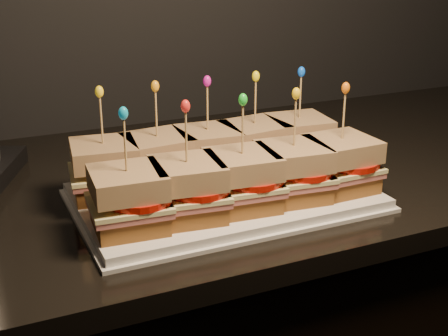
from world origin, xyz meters
name	(u,v)px	position (x,y,z in m)	size (l,w,h in m)	color
granite_slab	(208,180)	(0.01, 1.68, 0.88)	(2.69, 0.66, 0.03)	black
platter	(224,197)	(-0.02, 1.55, 0.91)	(0.42, 0.26, 0.02)	white
platter_rim	(224,201)	(-0.02, 1.55, 0.90)	(0.44, 0.27, 0.01)	white
sandwich_0_bread_bot	(106,187)	(-0.18, 1.61, 0.93)	(0.09, 0.09, 0.02)	brown
sandwich_0_ham	(105,176)	(-0.18, 1.61, 0.94)	(0.10, 0.09, 0.01)	#BA5D5D
sandwich_0_cheese	(105,172)	(-0.18, 1.61, 0.95)	(0.10, 0.10, 0.01)	#F3EA9C
sandwich_0_tomato	(114,167)	(-0.17, 1.60, 0.96)	(0.09, 0.09, 0.01)	#BB1509
sandwich_0_bread_top	(104,154)	(-0.18, 1.61, 0.98)	(0.09, 0.09, 0.03)	#602A0F
sandwich_0_pick	(102,123)	(-0.18, 1.61, 1.02)	(0.00, 0.00, 0.09)	tan
sandwich_0_frill	(99,92)	(-0.18, 1.61, 1.07)	(0.01, 0.01, 0.02)	yellow
sandwich_1_bread_bot	(159,178)	(-0.10, 1.61, 0.93)	(0.09, 0.09, 0.02)	brown
sandwich_1_ham	(158,168)	(-0.10, 1.61, 0.94)	(0.10, 0.09, 0.01)	#BA5D5D
sandwich_1_cheese	(158,164)	(-0.10, 1.61, 0.95)	(0.10, 0.10, 0.01)	#F3EA9C
sandwich_1_tomato	(167,159)	(-0.09, 1.60, 0.96)	(0.09, 0.09, 0.01)	#BB1509
sandwich_1_bread_top	(157,146)	(-0.10, 1.61, 0.98)	(0.09, 0.09, 0.03)	#602A0F
sandwich_1_pick	(156,117)	(-0.10, 1.61, 1.02)	(0.00, 0.00, 0.09)	tan
sandwich_1_frill	(155,86)	(-0.10, 1.61, 1.07)	(0.01, 0.01, 0.02)	orange
sandwich_2_bread_bot	(208,170)	(-0.02, 1.61, 0.93)	(0.09, 0.09, 0.02)	brown
sandwich_2_ham	(208,160)	(-0.02, 1.61, 0.94)	(0.10, 0.09, 0.01)	#BA5D5D
sandwich_2_cheese	(208,156)	(-0.02, 1.61, 0.95)	(0.10, 0.10, 0.01)	#F3EA9C
sandwich_2_tomato	(217,152)	(-0.01, 1.60, 0.96)	(0.09, 0.09, 0.01)	#BB1509
sandwich_2_bread_top	(208,139)	(-0.02, 1.61, 0.98)	(0.09, 0.09, 0.03)	#602A0F
sandwich_2_pick	(207,110)	(-0.02, 1.61, 1.02)	(0.00, 0.00, 0.09)	tan
sandwich_2_frill	(207,81)	(-0.02, 1.61, 1.07)	(0.01, 0.01, 0.02)	#D01596
sandwich_3_bread_bot	(254,163)	(0.06, 1.61, 0.93)	(0.09, 0.09, 0.02)	brown
sandwich_3_ham	(254,153)	(0.06, 1.61, 0.94)	(0.10, 0.09, 0.01)	#BA5D5D
sandwich_3_cheese	(255,149)	(0.06, 1.61, 0.95)	(0.10, 0.10, 0.01)	#F3EA9C
sandwich_3_tomato	(263,145)	(0.07, 1.60, 0.96)	(0.09, 0.09, 0.01)	#BB1509
sandwich_3_bread_top	(255,133)	(0.06, 1.61, 0.98)	(0.09, 0.09, 0.03)	#602A0F
sandwich_3_pick	(255,105)	(0.06, 1.61, 1.02)	(0.00, 0.00, 0.09)	tan
sandwich_3_frill	(256,76)	(0.06, 1.61, 1.07)	(0.01, 0.01, 0.02)	yellow
sandwich_4_bread_bot	(298,156)	(0.14, 1.61, 0.93)	(0.09, 0.09, 0.02)	brown
sandwich_4_ham	(298,147)	(0.14, 1.61, 0.94)	(0.10, 0.09, 0.01)	#BA5D5D
sandwich_4_cheese	(298,143)	(0.14, 1.61, 0.95)	(0.10, 0.10, 0.01)	#F3EA9C
sandwich_4_tomato	(307,139)	(0.15, 1.60, 0.96)	(0.09, 0.09, 0.01)	#BB1509
sandwich_4_bread_top	(299,127)	(0.14, 1.61, 0.98)	(0.09, 0.09, 0.03)	#602A0F
sandwich_4_pick	(300,100)	(0.14, 1.61, 1.02)	(0.00, 0.00, 0.09)	tan
sandwich_4_frill	(301,72)	(0.14, 1.61, 1.07)	(0.01, 0.01, 0.02)	blue
sandwich_5_bread_bot	(129,219)	(-0.18, 1.49, 0.93)	(0.09, 0.09, 0.02)	brown
sandwich_5_ham	(129,207)	(-0.18, 1.49, 0.94)	(0.10, 0.09, 0.01)	#BA5D5D
sandwich_5_cheese	(128,202)	(-0.18, 1.49, 0.95)	(0.10, 0.10, 0.01)	#F3EA9C
sandwich_5_tomato	(139,197)	(-0.17, 1.48, 0.96)	(0.09, 0.09, 0.01)	#BB1509
sandwich_5_bread_top	(127,182)	(-0.18, 1.49, 0.98)	(0.09, 0.09, 0.03)	#602A0F
sandwich_5_pick	(125,148)	(-0.18, 1.49, 1.02)	(0.00, 0.00, 0.09)	tan
sandwich_5_frill	(123,113)	(-0.18, 1.49, 1.07)	(0.01, 0.01, 0.02)	#1090B2
sandwich_6_bread_bot	(188,208)	(-0.10, 1.49, 0.93)	(0.09, 0.09, 0.02)	brown
sandwich_6_ham	(188,197)	(-0.10, 1.49, 0.94)	(0.10, 0.09, 0.01)	#BA5D5D
sandwich_6_cheese	(187,192)	(-0.10, 1.49, 0.95)	(0.10, 0.10, 0.01)	#F3EA9C
sandwich_6_tomato	(197,187)	(-0.09, 1.48, 0.96)	(0.09, 0.09, 0.01)	#BB1509
sandwich_6_bread_top	(187,173)	(-0.10, 1.49, 0.98)	(0.09, 0.09, 0.03)	#602A0F
sandwich_6_pick	(186,140)	(-0.10, 1.49, 1.02)	(0.00, 0.00, 0.09)	tan
sandwich_6_frill	(185,106)	(-0.10, 1.49, 1.07)	(0.01, 0.01, 0.02)	red
sandwich_7_bread_bot	(242,198)	(-0.02, 1.49, 0.93)	(0.09, 0.09, 0.02)	brown
sandwich_7_ham	(242,188)	(-0.02, 1.49, 0.94)	(0.10, 0.09, 0.01)	#BA5D5D
sandwich_7_cheese	(242,183)	(-0.02, 1.49, 0.95)	(0.10, 0.10, 0.01)	#F3EA9C
sandwich_7_tomato	(252,178)	(-0.01, 1.48, 0.96)	(0.09, 0.09, 0.01)	#BB1509
sandwich_7_bread_top	(242,164)	(-0.02, 1.49, 0.98)	(0.09, 0.09, 0.03)	#602A0F
sandwich_7_pick	(243,132)	(-0.02, 1.49, 1.02)	(0.00, 0.00, 0.09)	tan
sandwich_7_frill	(243,100)	(-0.02, 1.49, 1.07)	(0.01, 0.01, 0.02)	green
sandwich_8_bread_bot	(292,189)	(0.06, 1.49, 0.93)	(0.09, 0.09, 0.02)	brown
sandwich_8_ham	(293,179)	(0.06, 1.49, 0.94)	(0.10, 0.09, 0.01)	#BA5D5D
sandwich_8_cheese	(293,174)	(0.06, 1.49, 0.95)	(0.10, 0.10, 0.01)	#F3EA9C
sandwich_8_tomato	(303,169)	(0.07, 1.48, 0.96)	(0.09, 0.09, 0.01)	#BB1509
sandwich_8_bread_top	(294,156)	(0.06, 1.49, 0.98)	(0.09, 0.09, 0.03)	#602A0F
sandwich_8_pick	(295,125)	(0.06, 1.49, 1.02)	(0.00, 0.00, 0.09)	tan
sandwich_8_frill	(296,94)	(0.06, 1.49, 1.07)	(0.01, 0.01, 0.02)	yellow
sandwich_9_bread_bot	(339,181)	(0.14, 1.49, 0.93)	(0.09, 0.09, 0.02)	brown
sandwich_9_ham	(340,171)	(0.14, 1.49, 0.94)	(0.10, 0.09, 0.01)	#BA5D5D
sandwich_9_cheese	(340,166)	(0.14, 1.49, 0.95)	(0.10, 0.10, 0.01)	#F3EA9C
sandwich_9_tomato	(350,162)	(0.15, 1.48, 0.96)	(0.09, 0.09, 0.01)	#BB1509
sandwich_9_bread_top	(341,149)	(0.14, 1.49, 0.98)	(0.09, 0.09, 0.03)	#602A0F
sandwich_9_pick	(344,119)	(0.14, 1.49, 1.02)	(0.00, 0.00, 0.09)	tan
sandwich_9_frill	(346,88)	(0.14, 1.49, 1.07)	(0.01, 0.01, 0.02)	orange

